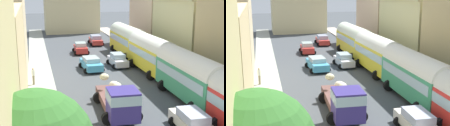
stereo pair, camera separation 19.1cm
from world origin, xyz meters
TOP-DOWN VIEW (x-y plane):
  - ground_plane at (0.00, 27.00)m, footprint 154.00×154.00m
  - sidewalk_left at (-7.25, 27.00)m, footprint 2.50×70.00m
  - sidewalk_right at (7.25, 27.00)m, footprint 2.50×70.00m
  - building_left_2 at (-10.90, 25.89)m, footprint 4.80×11.56m
  - building_right_2 at (11.41, 28.74)m, footprint 6.40×11.69m
  - building_right_3 at (11.19, 40.25)m, footprint 5.38×10.54m
  - parked_bus_1 at (4.60, 15.50)m, footprint 3.31×9.16m
  - parked_bus_2 at (4.60, 24.50)m, footprint 3.43×8.78m
  - parked_bus_3 at (4.60, 33.50)m, footprint 3.43×9.59m
  - cargo_truck_0 at (-2.02, 13.59)m, footprint 3.15×7.23m
  - car_0 at (-1.59, 27.13)m, footprint 2.54×4.42m
  - car_1 at (-1.39, 36.39)m, footprint 2.26×3.69m
  - car_2 at (1.95, 9.88)m, footprint 2.27×4.38m
  - car_3 at (1.77, 28.08)m, footprint 2.24×3.99m
  - car_4 at (1.97, 42.54)m, footprint 2.36×4.42m
  - pedestrian_0 at (-7.97, 22.63)m, footprint 0.35×0.35m
  - pedestrian_1 at (-7.22, 14.65)m, footprint 0.47×0.47m
  - pedestrian_3 at (-7.28, 16.22)m, footprint 0.46×0.46m

SIDE VIEW (x-z plane):
  - ground_plane at x=0.00m, z-range 0.00..0.00m
  - sidewalk_left at x=-7.25m, z-range 0.00..0.14m
  - sidewalk_right at x=7.25m, z-range 0.00..0.14m
  - car_2 at x=1.95m, z-range 0.01..1.49m
  - car_0 at x=-1.59m, z-range 0.02..1.50m
  - car_4 at x=1.97m, z-range 0.00..1.55m
  - car_3 at x=1.77m, z-range 0.00..1.56m
  - car_1 at x=-1.39m, z-range 0.00..1.56m
  - pedestrian_1 at x=-7.22m, z-range 0.12..1.84m
  - pedestrian_0 at x=-7.97m, z-range 0.14..1.93m
  - pedestrian_3 at x=-7.28m, z-range 0.14..1.96m
  - cargo_truck_0 at x=-2.02m, z-range 0.05..2.57m
  - parked_bus_1 at x=4.60m, z-range 0.21..4.28m
  - parked_bus_2 at x=4.60m, z-range 0.22..4.31m
  - parked_bus_3 at x=4.60m, z-range 0.23..4.31m
  - building_right_2 at x=11.41m, z-range 0.03..8.41m
  - building_right_3 at x=11.19m, z-range 0.00..9.60m
  - building_left_2 at x=-10.90m, z-range 0.00..10.57m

